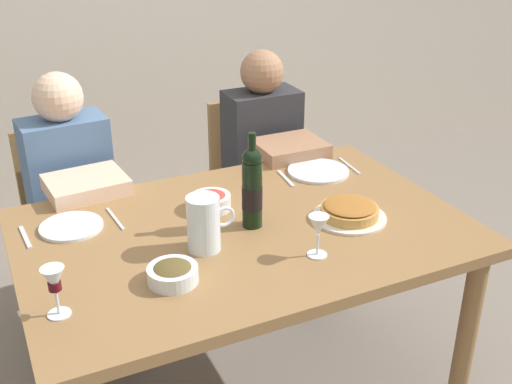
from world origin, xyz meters
The scene contains 18 objects.
dining_table centered at (0.00, 0.00, 0.67)m, with size 1.50×1.00×0.76m.
wine_bottle centered at (0.03, 0.00, 0.90)m, with size 0.07×0.07×0.34m.
water_pitcher centered at (-0.17, -0.08, 0.84)m, with size 0.16×0.11×0.18m.
baked_tart centered at (0.36, -0.10, 0.79)m, with size 0.26×0.26×0.06m.
salad_bowl centered at (-0.05, 0.18, 0.79)m, with size 0.14×0.14×0.07m.
olive_bowl centered at (-0.33, -0.21, 0.79)m, with size 0.15×0.15×0.06m.
wine_glass_left_diner centered at (0.13, -0.26, 0.86)m, with size 0.07×0.07×0.14m.
wine_glass_right_diner centered at (-0.65, -0.23, 0.86)m, with size 0.06×0.06×0.15m.
dinner_plate_left_setting centered at (-0.53, 0.25, 0.77)m, with size 0.21×0.21×0.01m, color silver.
dinner_plate_right_setting centered at (0.46, 0.29, 0.77)m, with size 0.25×0.25×0.01m, color silver.
fork_left_setting centered at (-0.68, 0.25, 0.76)m, with size 0.16×0.01×0.01m, color silver.
knife_left_setting centered at (-0.38, 0.25, 0.76)m, with size 0.18×0.01×0.01m, color silver.
knife_right_setting centered at (0.61, 0.29, 0.76)m, with size 0.18×0.01×0.01m, color silver.
spoon_right_setting centered at (0.31, 0.29, 0.76)m, with size 0.16×0.01×0.01m, color silver.
chair_left centered at (-0.46, 0.91, 0.50)m, with size 0.43×0.43×0.87m.
diner_left centered at (-0.44, 0.67, 0.62)m, with size 0.36×0.52×1.16m.
chair_right centered at (0.45, 0.91, 0.50)m, with size 0.40×0.40×0.87m.
diner_right centered at (0.45, 0.68, 0.62)m, with size 0.34×0.50×1.16m.
Camera 1 is at (-0.77, -1.71, 1.78)m, focal length 43.89 mm.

